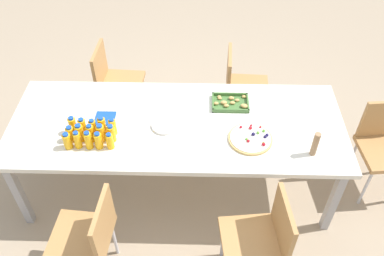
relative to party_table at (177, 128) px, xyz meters
The scene contains 27 objects.
ground_plane 0.69m from the party_table, ahead, with size 12.00×12.00×0.00m, color tan.
party_table is the anchor object (origin of this frame).
chair_near_right 1.03m from the party_table, 53.54° to the right, with size 0.44×0.44×0.83m.
chair_end 1.69m from the party_table, ahead, with size 0.44×0.44×0.83m.
chair_near_left 1.01m from the party_table, 123.16° to the right, with size 0.43×0.43×0.83m.
chair_far_right 0.99m from the party_table, 55.40° to the left, with size 0.42×0.42×0.83m.
chair_far_left 1.08m from the party_table, 127.53° to the left, with size 0.42×0.42×0.83m.
juice_bottle_0 0.81m from the party_table, 160.40° to the right, with size 0.06×0.06×0.14m.
juice_bottle_1 0.75m from the party_table, 159.03° to the right, with size 0.05×0.05×0.15m.
juice_bottle_2 0.68m from the party_table, 156.34° to the right, with size 0.05×0.05×0.15m.
juice_bottle_3 0.61m from the party_table, 153.80° to the right, with size 0.06×0.06×0.14m.
juice_bottle_4 0.54m from the party_table, 149.85° to the right, with size 0.05×0.05×0.14m.
juice_bottle_5 0.79m from the party_table, 165.24° to the right, with size 0.06×0.06×0.13m.
juice_bottle_6 0.72m from the party_table, 164.36° to the right, with size 0.06×0.06×0.15m.
juice_bottle_7 0.65m from the party_table, 161.96° to the right, with size 0.06×0.06×0.15m.
juice_bottle_8 0.58m from the party_table, 159.97° to the right, with size 0.06×0.06×0.15m.
juice_bottle_9 0.51m from the party_table, 157.14° to the right, with size 0.06×0.06×0.15m.
juice_bottle_10 0.77m from the party_table, behind, with size 0.06×0.06×0.15m.
juice_bottle_11 0.70m from the party_table, behind, with size 0.05×0.05×0.13m.
juice_bottle_12 0.63m from the party_table, 168.56° to the right, with size 0.05×0.05×0.13m.
juice_bottle_13 0.56m from the party_table, 168.07° to the right, with size 0.06×0.06×0.15m.
juice_bottle_14 0.49m from the party_table, 165.23° to the right, with size 0.05×0.05×0.14m.
fruit_pizza 0.58m from the party_table, 16.66° to the right, with size 0.32×0.32×0.05m.
snack_tray 0.48m from the party_table, 27.82° to the left, with size 0.29×0.21×0.04m.
plate_stack 0.12m from the party_table, 154.48° to the right, with size 0.20×0.20×0.02m.
napkin_stack 0.56m from the party_table, behind, with size 0.15×0.15×0.01m, color #194CA5.
cardboard_tube 1.03m from the party_table, 16.70° to the right, with size 0.04×0.04×0.20m, color #9E7A56.
Camera 1 is at (0.17, -2.25, 2.90)m, focal length 38.31 mm.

